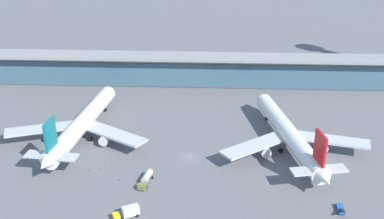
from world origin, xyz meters
name	(u,v)px	position (x,y,z in m)	size (l,w,h in m)	color
ground_plane	(189,157)	(0.00, 0.00, 0.00)	(1200.00, 1200.00, 0.00)	slate
airliner_left_stand	(82,124)	(-39.55, 11.90, 5.75)	(52.47, 68.62, 18.27)	white
airliner_centre_stand	(289,134)	(34.34, 6.87, 5.75)	(51.72, 68.16, 18.27)	white
service_truck_near_nose_blue	(341,209)	(43.85, -28.90, 0.81)	(2.24, 6.88, 2.70)	#234C9E
service_truck_under_wing_yellow	(128,212)	(-14.93, -34.29, 1.69)	(7.52, 5.47, 3.10)	yellow
service_truck_mid_apron_olive	(146,179)	(-12.30, -17.21, 1.71)	(3.95, 8.87, 2.95)	olive
terminal_building	(197,70)	(0.00, 67.84, 7.87)	(198.06, 12.80, 15.20)	#B2ADA3
safety_cone_alpha	(101,169)	(-28.03, -9.82, 0.32)	(0.62, 0.62, 0.70)	orange
safety_cone_bravo	(89,169)	(-31.77, -10.39, 0.32)	(0.62, 0.62, 0.70)	orange
safety_cone_charlie	(119,179)	(-20.87, -15.65, 0.32)	(0.62, 0.62, 0.70)	orange
safety_cone_delta	(55,169)	(-42.80, -10.52, 0.32)	(0.62, 0.62, 0.70)	orange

